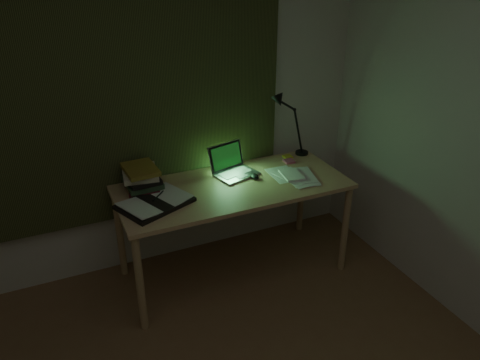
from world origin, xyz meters
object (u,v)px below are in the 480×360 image
object	(u,v)px
desk	(233,230)
loose_papers	(285,175)
open_textbook	(155,202)
book_stack	(142,177)
desk_lamp	(304,121)
laptop	(237,162)

from	to	relation	value
desk	loose_papers	size ratio (longest dim) A/B	4.96
desk	loose_papers	distance (m)	0.54
open_textbook	loose_papers	distance (m)	0.96
book_stack	desk_lamp	bearing A→B (deg)	3.73
book_stack	loose_papers	distance (m)	1.00
desk	laptop	distance (m)	0.49
open_textbook	laptop	bearing A→B (deg)	-7.09
laptop	loose_papers	world-z (taller)	laptop
desk	desk_lamp	bearing A→B (deg)	21.25
desk	laptop	xyz separation A→B (m)	(0.09, 0.13, 0.47)
desk	book_stack	size ratio (longest dim) A/B	5.93
desk_lamp	loose_papers	bearing A→B (deg)	-130.62
laptop	desk	bearing A→B (deg)	-139.39
open_textbook	loose_papers	world-z (taller)	open_textbook
laptop	desk_lamp	bearing A→B (deg)	-2.23
laptop	desk_lamp	xyz separation A→B (m)	(0.63, 0.15, 0.17)
book_stack	desk_lamp	distance (m)	1.31
laptop	open_textbook	bearing A→B (deg)	-179.59
loose_papers	laptop	bearing A→B (deg)	152.25
laptop	open_textbook	distance (m)	0.68
book_stack	laptop	bearing A→B (deg)	-5.43
open_textbook	loose_papers	bearing A→B (deg)	-21.54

